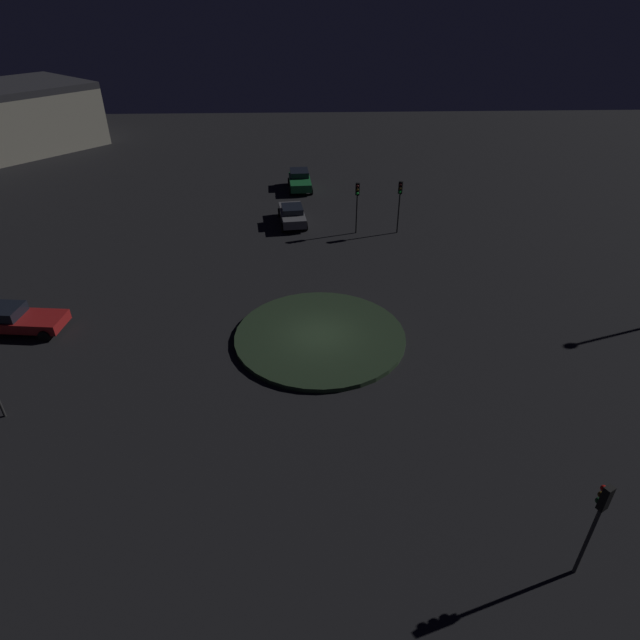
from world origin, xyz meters
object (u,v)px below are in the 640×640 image
object	(u,v)px
car_green	(300,180)
car_grey	(292,214)
car_red	(17,319)
traffic_light_southwest	(598,514)
traffic_light_east	(357,198)
traffic_light_southeast	(400,197)

from	to	relation	value
car_green	car_grey	world-z (taller)	car_green
car_red	traffic_light_southwest	size ratio (longest dim) A/B	1.14
car_green	traffic_light_east	world-z (taller)	traffic_light_east
car_green	car_grey	xyz separation A→B (m)	(-8.32, 0.65, -0.04)
car_grey	traffic_light_southwest	world-z (taller)	traffic_light_southwest
car_green	traffic_light_southeast	distance (m)	12.99
car_green	traffic_light_southwest	distance (m)	39.38
car_grey	traffic_light_east	xyz separation A→B (m)	(-2.12, -4.87, 2.02)
traffic_light_southwest	traffic_light_east	distance (m)	28.27
traffic_light_east	car_green	bearing A→B (deg)	-144.85
traffic_light_east	traffic_light_southeast	bearing A→B (deg)	101.84
car_green	car_grey	bearing A→B (deg)	-7.80
traffic_light_southeast	car_green	bearing A→B (deg)	-120.35
car_red	traffic_light_east	world-z (taller)	traffic_light_east
car_green	traffic_light_east	distance (m)	11.43
car_red	traffic_light_east	distance (m)	23.61
car_red	traffic_light_southeast	xyz separation A→B (m)	(12.61, -22.96, 2.11)
car_grey	traffic_light_southeast	world-z (taller)	traffic_light_southeast
car_green	traffic_light_southwest	size ratio (longest dim) A/B	1.01
car_red	car_grey	bearing A→B (deg)	50.81
traffic_light_southeast	traffic_light_southwest	xyz separation A→B (m)	(-27.84, -1.34, 0.06)
car_grey	traffic_light_southwest	size ratio (longest dim) A/B	1.12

